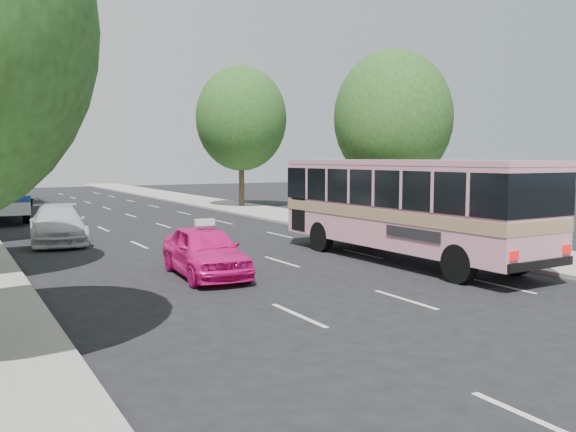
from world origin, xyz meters
TOP-DOWN VIEW (x-y plane):
  - ground at (0.00, 0.00)m, footprint 120.00×120.00m
  - sidewalk_right at (8.50, 20.00)m, footprint 4.00×90.00m
  - tree_right_near at (8.78, 7.94)m, footprint 5.10×5.10m
  - tree_right_far at (9.08, 23.94)m, footprint 6.00×6.00m
  - pink_bus at (4.50, 2.22)m, footprint 2.82×10.24m
  - pink_taxi at (-2.00, 3.00)m, footprint 2.03×4.33m
  - white_pickup at (-4.50, 12.07)m, footprint 2.56×5.16m
  - tour_coach_rear at (-4.50, 37.61)m, footprint 2.98×13.58m
  - taxi_roof_sign at (-2.00, 3.00)m, footprint 0.56×0.22m

SIDE VIEW (x-z plane):
  - ground at x=0.00m, z-range 0.00..0.00m
  - sidewalk_right at x=8.50m, z-range 0.00..0.12m
  - pink_taxi at x=-2.00m, z-range 0.00..1.43m
  - white_pickup at x=-4.50m, z-range 0.00..1.44m
  - taxi_roof_sign at x=-2.00m, z-range 1.43..1.61m
  - pink_bus at x=4.50m, z-range 0.40..3.65m
  - tour_coach_rear at x=-4.50m, z-range 0.41..4.47m
  - tree_right_near at x=8.78m, z-range 1.23..9.18m
  - tree_right_far at x=9.08m, z-range 1.45..10.80m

